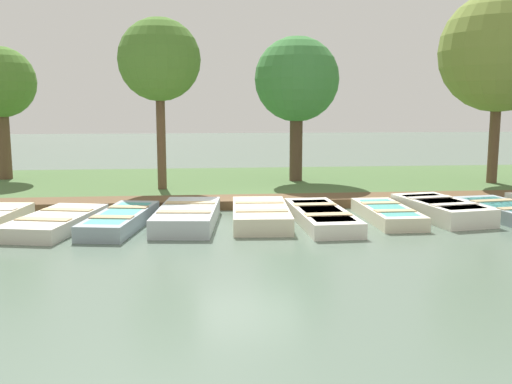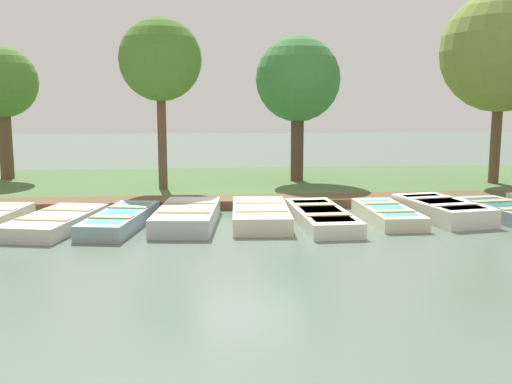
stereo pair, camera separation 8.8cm
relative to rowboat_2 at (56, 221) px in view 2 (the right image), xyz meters
name	(u,v)px [view 2 (the right image)]	position (x,y,z in m)	size (l,w,h in m)	color
ground_plane	(250,217)	(-0.85, 4.26, -0.17)	(80.00, 80.00, 0.00)	#566B5B
shore_bank	(237,184)	(-5.85, 4.26, -0.07)	(8.00, 24.00, 0.19)	#476638
dock_walkway	(245,202)	(-2.37, 4.26, -0.05)	(1.13, 19.07, 0.23)	brown
rowboat_2	(56,221)	(0.00, 0.00, 0.00)	(3.08, 1.84, 0.34)	beige
rowboat_3	(121,219)	(-0.08, 1.36, 0.01)	(3.21, 1.49, 0.35)	#8C9EA8
rowboat_4	(187,216)	(-0.16, 2.81, 0.04)	(3.08, 1.55, 0.42)	#B2BCC1
rowboat_5	(260,214)	(-0.21, 4.46, 0.03)	(2.94, 1.40, 0.40)	beige
rowboat_6	(321,216)	(0.01, 5.81, 0.00)	(3.31, 1.18, 0.35)	silver
rowboat_7	(387,213)	(-0.20, 7.41, 0.00)	(2.71, 0.99, 0.33)	beige
rowboat_8	(442,209)	(-0.29, 8.76, 0.05)	(2.79, 1.64, 0.44)	silver
rowboat_9	(507,211)	(-0.19, 10.31, 0.00)	(2.86, 1.58, 0.35)	#8C9EA8
park_tree_far_left	(2,84)	(-7.31, -3.37, 3.14)	(2.32, 2.32, 4.55)	brown
park_tree_left	(160,61)	(-4.47, 2.00, 3.73)	(2.37, 2.37, 5.12)	brown
park_tree_center	(298,81)	(-5.88, 6.24, 3.24)	(2.70, 2.70, 4.81)	#4C3828
park_tree_right	(501,52)	(-4.76, 12.37, 4.08)	(3.70, 3.70, 6.12)	brown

